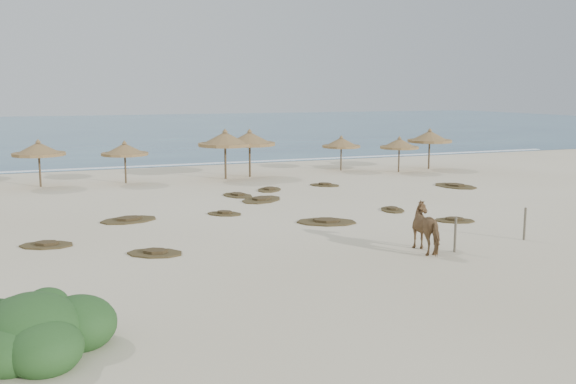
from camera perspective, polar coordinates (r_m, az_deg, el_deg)
name	(u,v)px	position (r m, az deg, el deg)	size (l,w,h in m)	color
ground	(306,240)	(24.21, 1.58, -4.32)	(160.00, 160.00, 0.00)	beige
ocean	(103,129)	(97.25, -16.13, 5.44)	(200.00, 100.00, 0.01)	navy
foam_line	(169,165)	(48.87, -10.49, 2.36)	(70.00, 0.60, 0.01)	white
palapa_1	(39,150)	(39.83, -21.29, 3.52)	(3.79, 3.79, 2.80)	#4E3E28
palapa_2	(125,150)	(39.82, -14.32, 3.64)	(3.16, 3.16, 2.60)	#4E3E28
palapa_3	(225,140)	(40.59, -5.61, 4.64)	(3.90, 3.90, 3.20)	#4E3E28
palapa_4	(250,139)	(41.49, -3.43, 4.68)	(4.34, 4.34, 3.13)	#4E3E28
palapa_5	(399,144)	(44.55, 9.87, 4.22)	(2.66, 2.66, 2.49)	#4E3E28
palapa_6	(341,143)	(44.86, 4.75, 4.36)	(3.20, 3.20, 2.48)	#4E3E28
palapa_7	(430,137)	(46.77, 12.48, 4.78)	(4.08, 4.08, 2.92)	#4E3E28
horse	(429,228)	(22.91, 12.42, -3.14)	(0.91, 2.00, 1.68)	brown
fence_post_near	(525,224)	(25.73, 20.30, -2.67)	(0.09, 0.09, 1.24)	brown
fence_post_far	(455,235)	(23.08, 14.64, -3.71)	(0.09, 0.09, 1.23)	brown
bush	(34,332)	(14.98, -21.67, -11.47)	(3.52, 3.10, 1.58)	#285424
scrub_0	(47,245)	(24.92, -20.66, -4.40)	(2.23, 1.79, 0.16)	#504123
scrub_1	(129,220)	(28.59, -13.97, -2.40)	(2.73, 2.05, 0.16)	#504123
scrub_2	(225,213)	(29.27, -5.66, -1.90)	(1.92, 1.81, 0.16)	#504123
scrub_3	(262,199)	(32.86, -2.36, -0.66)	(3.11, 3.00, 0.16)	#504123
scrub_4	(392,209)	(30.47, 9.26, -1.54)	(1.45, 1.85, 0.16)	#504123
scrub_5	(455,186)	(38.72, 14.64, 0.54)	(2.41, 3.13, 0.16)	#504123
scrub_7	(269,189)	(36.12, -1.68, 0.24)	(2.14, 2.37, 0.16)	#504123
scrub_9	(326,222)	(27.39, 3.43, -2.64)	(3.04, 2.59, 0.16)	#504123
scrub_10	(325,185)	(37.89, 3.29, 0.64)	(2.13, 2.10, 0.16)	#504123
scrub_11	(155,253)	(22.67, -11.74, -5.30)	(2.34, 2.07, 0.16)	#504123
scrub_12	(454,220)	(28.56, 14.58, -2.43)	(2.04, 1.79, 0.16)	#504123
scrub_13	(238,195)	(34.26, -4.50, -0.27)	(1.83, 2.32, 0.16)	#504123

